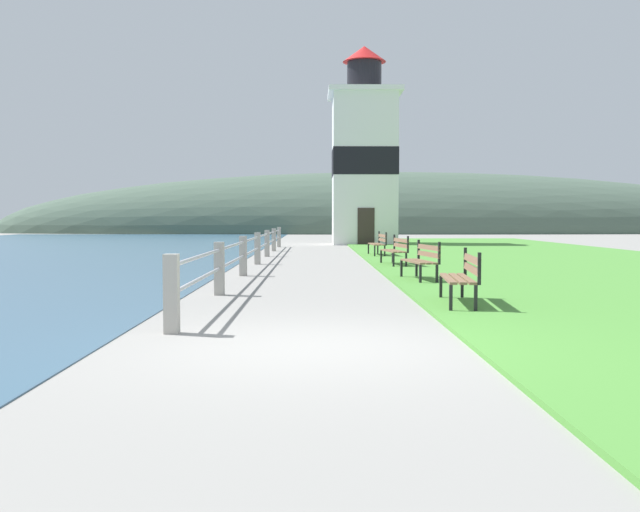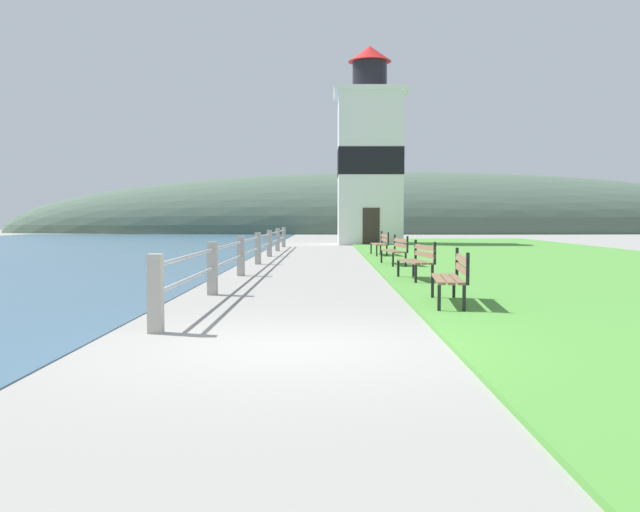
{
  "view_description": "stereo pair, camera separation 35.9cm",
  "coord_description": "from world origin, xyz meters",
  "px_view_note": "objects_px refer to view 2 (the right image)",
  "views": [
    {
      "loc": [
        0.08,
        -7.94,
        1.46
      ],
      "look_at": [
        0.24,
        13.72,
        0.3
      ],
      "focal_mm": 40.0,
      "sensor_mm": 36.0,
      "label": 1
    },
    {
      "loc": [
        0.44,
        -7.94,
        1.46
      ],
      "look_at": [
        0.24,
        13.72,
        0.3
      ],
      "focal_mm": 40.0,
      "sensor_mm": 36.0,
      "label": 2
    }
  ],
  "objects_px": {
    "park_bench_far": "(396,249)",
    "park_bench_by_lighthouse": "(381,242)",
    "park_bench_near": "(453,275)",
    "park_bench_midway": "(418,259)",
    "lighthouse": "(369,159)"
  },
  "relations": [
    {
      "from": "park_bench_midway",
      "to": "park_bench_by_lighthouse",
      "type": "bearing_deg",
      "value": -97.5
    },
    {
      "from": "park_bench_near",
      "to": "park_bench_by_lighthouse",
      "type": "bearing_deg",
      "value": -84.74
    },
    {
      "from": "park_bench_by_lighthouse",
      "to": "lighthouse",
      "type": "relative_size",
      "value": 0.18
    },
    {
      "from": "park_bench_near",
      "to": "park_bench_far",
      "type": "xyz_separation_m",
      "value": [
        0.03,
        9.8,
        0.0
      ]
    },
    {
      "from": "lighthouse",
      "to": "park_bench_far",
      "type": "bearing_deg",
      "value": -90.9
    },
    {
      "from": "park_bench_midway",
      "to": "park_bench_far",
      "type": "bearing_deg",
      "value": -97.61
    },
    {
      "from": "park_bench_near",
      "to": "park_bench_midway",
      "type": "distance_m",
      "value": 4.61
    },
    {
      "from": "park_bench_by_lighthouse",
      "to": "lighthouse",
      "type": "height_order",
      "value": "lighthouse"
    },
    {
      "from": "park_bench_midway",
      "to": "park_bench_far",
      "type": "xyz_separation_m",
      "value": [
        -0.0,
        5.19,
        0.0
      ]
    },
    {
      "from": "park_bench_far",
      "to": "lighthouse",
      "type": "xyz_separation_m",
      "value": [
        0.29,
        18.35,
        4.22
      ]
    },
    {
      "from": "park_bench_near",
      "to": "park_bench_far",
      "type": "relative_size",
      "value": 0.99
    },
    {
      "from": "park_bench_near",
      "to": "park_bench_far",
      "type": "distance_m",
      "value": 9.8
    },
    {
      "from": "park_bench_near",
      "to": "park_bench_midway",
      "type": "relative_size",
      "value": 1.1
    },
    {
      "from": "park_bench_by_lighthouse",
      "to": "park_bench_near",
      "type": "bearing_deg",
      "value": 87.12
    },
    {
      "from": "park_bench_far",
      "to": "park_bench_by_lighthouse",
      "type": "xyz_separation_m",
      "value": [
        -0.02,
        5.58,
        0.0
      ]
    }
  ]
}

